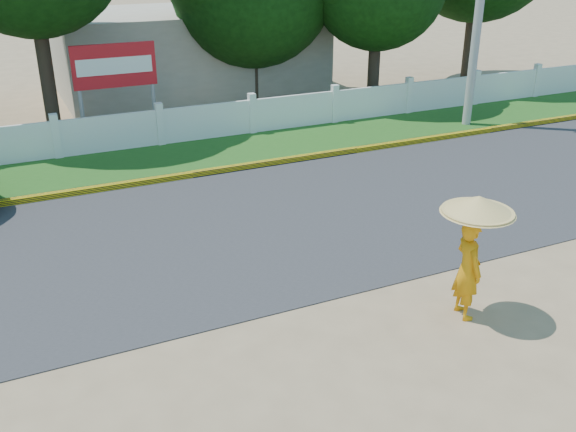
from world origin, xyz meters
name	(u,v)px	position (x,y,z in m)	size (l,w,h in m)	color
ground	(340,335)	(0.00, 0.00, 0.00)	(120.00, 120.00, 0.00)	#9E8460
road	(240,228)	(0.00, 4.50, 0.01)	(60.00, 7.00, 0.02)	#38383A
grass_verge	(175,158)	(0.00, 9.75, 0.01)	(60.00, 3.50, 0.03)	#2D601E
curb	(192,175)	(0.00, 8.05, 0.08)	(40.00, 0.18, 0.16)	yellow
fence	(160,128)	(0.00, 11.20, 0.55)	(40.00, 0.10, 1.10)	silver
building_near	(188,51)	(3.00, 18.00, 1.60)	(10.00, 6.00, 3.20)	#B7AD99
monk_with_parasol	(473,240)	(2.20, -0.33, 1.41)	(1.19, 1.19, 2.16)	orange
billboard	(115,71)	(-0.97, 12.30, 2.14)	(2.50, 0.13, 2.95)	gray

